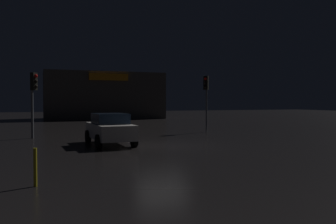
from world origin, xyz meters
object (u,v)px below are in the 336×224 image
traffic_signal_main (206,90)px  car_near (110,129)px  store_building (104,96)px  traffic_signal_opposite (33,92)px

traffic_signal_main → car_near: 9.17m
store_building → car_near: size_ratio=3.63×
store_building → traffic_signal_opposite: store_building is taller
traffic_signal_main → traffic_signal_opposite: bearing=-179.6°
store_building → traffic_signal_opposite: size_ratio=3.75×
traffic_signal_opposite → car_near: (3.58, -4.55, -1.91)m
store_building → car_near: store_building is taller
store_building → car_near: (-4.41, -27.05, -2.06)m
traffic_signal_main → store_building: bearing=98.1°
traffic_signal_opposite → store_building: bearing=70.5°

